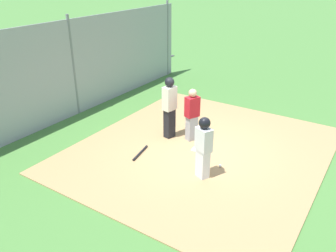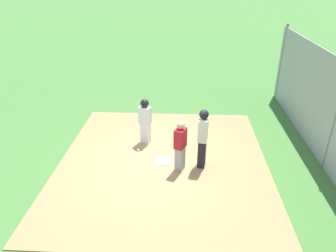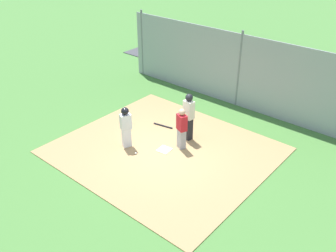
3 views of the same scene
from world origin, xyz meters
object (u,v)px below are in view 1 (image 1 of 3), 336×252
at_px(runner, 204,144).
at_px(baseball_bat, 140,153).
at_px(home_plate, 201,149).
at_px(baseball, 220,166).
at_px(catcher, 192,114).
at_px(umpire, 170,106).

bearing_deg(runner, baseball_bat, 113.45).
relative_size(home_plate, baseball, 5.95).
distance_m(catcher, baseball, 1.86).
height_order(catcher, runner, runner).
distance_m(umpire, baseball_bat, 1.64).
xyz_separation_m(home_plate, baseball, (0.59, 0.87, 0.03)).
distance_m(home_plate, baseball_bat, 1.72).
distance_m(catcher, runner, 1.99).
distance_m(umpire, runner, 2.32).
relative_size(runner, baseball, 21.29).
xyz_separation_m(umpire, baseball_bat, (1.33, -0.09, -0.96)).
bearing_deg(baseball_bat, runner, -102.97).
bearing_deg(home_plate, umpire, -98.14).
height_order(baseball_bat, baseball, baseball).
height_order(catcher, baseball, catcher).
bearing_deg(baseball, baseball_bat, -74.91).
distance_m(umpire, baseball, 2.37).
xyz_separation_m(umpire, runner, (1.39, 1.85, -0.10)).
xyz_separation_m(home_plate, runner, (1.22, 0.68, 0.88)).
bearing_deg(catcher, baseball_bat, -92.53).
bearing_deg(baseball_bat, baseball, -86.22).
height_order(runner, baseball_bat, runner).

